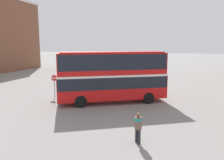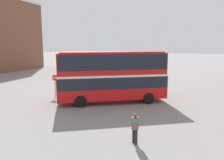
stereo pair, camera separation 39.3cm
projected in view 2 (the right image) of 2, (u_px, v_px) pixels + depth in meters
The scene contains 5 objects.
ground_plane at pixel (112, 101), 21.47m from camera, with size 240.00×240.00×0.00m, color gray.
double_decker_bus at pixel (112, 74), 20.59m from camera, with size 10.15×7.08×4.85m.
pedestrian_foreground at pixel (135, 125), 12.16m from camera, with size 0.62×0.62×1.78m.
parked_car_kerb_near at pixel (86, 74), 35.00m from camera, with size 4.22×2.31×1.52m.
no_entry_sign at pixel (55, 82), 23.09m from camera, with size 0.65×0.08×2.36m.
Camera 2 is at (6.37, -19.85, 5.55)m, focal length 35.00 mm.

